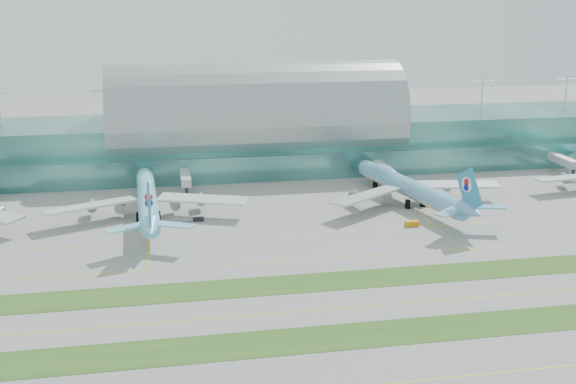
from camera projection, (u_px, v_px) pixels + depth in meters
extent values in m
plane|color=gray|center=(328.00, 285.00, 181.04)|extent=(700.00, 700.00, 0.00)
cube|color=#3D7A75|center=(255.00, 142.00, 301.37)|extent=(340.00, 42.00, 20.00)
cube|color=#3D7A75|center=(264.00, 167.00, 280.01)|extent=(340.00, 8.00, 10.00)
ellipsoid|color=#9EA5A8|center=(255.00, 118.00, 298.66)|extent=(340.00, 46.20, 16.17)
cylinder|color=white|center=(255.00, 99.00, 296.49)|extent=(0.80, 0.80, 16.00)
cube|color=#B2B7B7|center=(185.00, 176.00, 264.03)|extent=(3.50, 22.00, 3.00)
cylinder|color=black|center=(187.00, 193.00, 255.52)|extent=(1.00, 1.00, 4.00)
cube|color=#B2B7B7|center=(381.00, 167.00, 277.17)|extent=(3.50, 22.00, 3.00)
cylinder|color=black|center=(389.00, 183.00, 268.65)|extent=(1.00, 1.00, 4.00)
cube|color=#B2B7B7|center=(560.00, 159.00, 290.30)|extent=(3.50, 22.00, 3.00)
cylinder|color=black|center=(573.00, 174.00, 281.78)|extent=(1.00, 1.00, 4.00)
cube|color=#2D591E|center=(358.00, 335.00, 154.52)|extent=(420.00, 12.00, 0.08)
cube|color=#2D591E|center=(326.00, 282.00, 182.92)|extent=(420.00, 12.00, 0.08)
cube|color=yellow|center=(387.00, 384.00, 135.60)|extent=(420.00, 0.35, 0.01)
cube|color=yellow|center=(342.00, 308.00, 167.79)|extent=(420.00, 0.35, 0.01)
cube|color=yellow|center=(312.00, 259.00, 198.07)|extent=(420.00, 0.35, 0.01)
cube|color=yellow|center=(297.00, 234.00, 218.89)|extent=(420.00, 0.35, 0.01)
cylinder|color=#70DEF8|center=(147.00, 199.00, 233.14)|extent=(7.91, 61.17, 6.10)
ellipsoid|color=#70DEF8|center=(146.00, 181.00, 248.75)|extent=(6.34, 18.71, 4.35)
cone|color=#70DEF8|center=(145.00, 175.00, 264.06)|extent=(6.24, 5.10, 6.10)
cone|color=#70DEF8|center=(150.00, 229.00, 200.41)|extent=(6.06, 9.02, 5.80)
cube|color=white|center=(91.00, 206.00, 227.79)|extent=(30.01, 18.65, 1.20)
cylinder|color=gray|center=(106.00, 206.00, 234.25)|extent=(3.50, 5.51, 3.35)
cube|color=white|center=(203.00, 199.00, 234.99)|extent=(30.26, 17.19, 1.20)
cylinder|color=gray|center=(188.00, 201.00, 239.65)|extent=(3.50, 5.51, 3.35)
cube|color=#2F7ED1|center=(149.00, 206.00, 200.58)|extent=(0.97, 12.95, 14.19)
cylinder|color=silver|center=(149.00, 200.00, 201.11)|extent=(1.03, 4.75, 4.72)
cylinder|color=black|center=(146.00, 194.00, 256.18)|extent=(1.77, 1.77, 2.95)
cylinder|color=black|center=(139.00, 217.00, 230.06)|extent=(1.77, 1.77, 2.95)
cylinder|color=black|center=(158.00, 216.00, 231.26)|extent=(1.77, 1.77, 2.95)
cylinder|color=#63ACDA|center=(409.00, 187.00, 247.19)|extent=(19.31, 61.16, 6.13)
ellipsoid|color=#63ACDA|center=(384.00, 171.00, 261.94)|extent=(9.73, 19.45, 4.37)
cone|color=#63ACDA|center=(363.00, 166.00, 276.44)|extent=(7.06, 6.16, 6.13)
cone|color=#63ACDA|center=(472.00, 212.00, 216.23)|extent=(7.62, 9.95, 5.82)
cube|color=silver|center=(367.00, 196.00, 238.85)|extent=(28.65, 22.95, 1.21)
cylinder|color=gray|center=(370.00, 196.00, 245.81)|extent=(4.46, 6.04, 3.36)
cube|color=silver|center=(456.00, 185.00, 252.25)|extent=(30.48, 12.21, 1.21)
cylinder|color=gray|center=(436.00, 188.00, 255.87)|extent=(4.46, 6.04, 3.36)
cube|color=#2A84BD|center=(469.00, 190.00, 216.29)|extent=(3.40, 12.81, 14.25)
cylinder|color=white|center=(468.00, 185.00, 216.76)|extent=(1.90, 4.83, 4.75)
cylinder|color=black|center=(375.00, 184.00, 269.06)|extent=(1.78, 1.78, 2.97)
cylinder|color=black|center=(408.00, 204.00, 243.81)|extent=(1.78, 1.78, 2.97)
cylinder|color=black|center=(423.00, 202.00, 246.04)|extent=(1.78, 1.78, 2.97)
cube|color=silver|center=(570.00, 177.00, 263.40)|extent=(28.17, 10.25, 1.12)
cube|color=black|center=(186.00, 224.00, 225.95)|extent=(3.26, 1.84, 1.32)
cube|color=black|center=(198.00, 219.00, 230.63)|extent=(3.48, 1.70, 1.27)
cube|color=orange|center=(412.00, 223.00, 225.83)|extent=(4.49, 2.51, 1.67)
cube|color=black|center=(459.00, 206.00, 244.62)|extent=(3.78, 2.65, 1.53)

